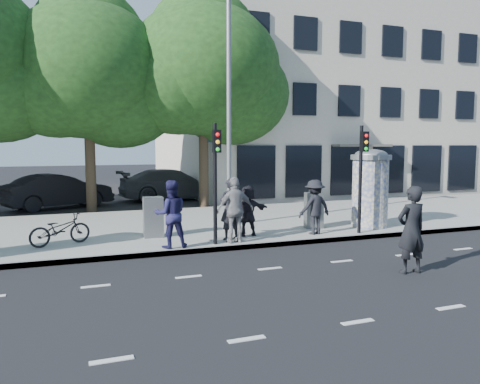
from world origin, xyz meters
name	(u,v)px	position (x,y,z in m)	size (l,w,h in m)	color
ground	(297,285)	(0.00, 0.00, 0.00)	(120.00, 120.00, 0.00)	black
sidewalk	(201,225)	(0.00, 7.50, 0.07)	(40.00, 8.00, 0.15)	gray
curb	(239,247)	(0.00, 3.55, 0.07)	(40.00, 0.10, 0.16)	slate
lane_dash_near	(358,322)	(0.00, -2.20, 0.00)	(32.00, 0.12, 0.01)	silver
lane_dash_far	(270,269)	(0.00, 1.40, 0.00)	(32.00, 0.12, 0.01)	silver
ad_column_right	(370,186)	(5.20, 4.70, 1.54)	(1.36, 1.36, 2.65)	beige
traffic_pole_near	(216,171)	(-0.60, 3.79, 2.23)	(0.22, 0.31, 3.40)	black
traffic_pole_far	(362,168)	(4.20, 3.79, 2.23)	(0.22, 0.31, 3.40)	black
street_lamp	(229,90)	(0.80, 6.63, 4.79)	(0.25, 0.93, 8.00)	slate
tree_near_left	(87,71)	(-3.50, 12.70, 6.06)	(6.80, 6.80, 8.97)	#38281C
tree_center	(203,70)	(1.50, 12.30, 6.31)	(7.00, 7.00, 9.30)	#38281C
building	(320,100)	(12.00, 19.99, 5.99)	(20.30, 15.85, 12.00)	#BCB09D
ped_b	(230,209)	(0.00, 4.29, 1.07)	(0.67, 0.44, 1.83)	black
ped_c	(171,214)	(-1.87, 3.85, 1.08)	(0.90, 0.70, 1.85)	#1D1B45
ped_d	(315,207)	(2.78, 4.20, 1.01)	(1.11, 0.64, 1.71)	black
ped_e	(235,210)	(0.00, 3.85, 1.10)	(1.11, 0.63, 1.89)	gray
ped_f	(248,211)	(0.70, 4.67, 0.93)	(1.45, 0.52, 1.57)	black
man_road	(411,230)	(2.89, -0.06, 1.01)	(0.74, 0.49, 2.03)	black
bicycle	(60,229)	(-4.72, 5.25, 0.59)	(1.69, 0.59, 0.89)	black
cabinet_left	(153,217)	(-2.06, 5.48, 0.76)	(0.59, 0.43, 1.23)	slate
cabinet_right	(314,210)	(3.28, 5.14, 0.75)	(0.57, 0.42, 1.20)	#5C5F60
car_mid	(58,191)	(-4.87, 14.59, 0.80)	(4.83, 1.68, 1.59)	black
car_right	(173,184)	(0.82, 16.01, 0.82)	(5.65, 2.30, 1.64)	#48494E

